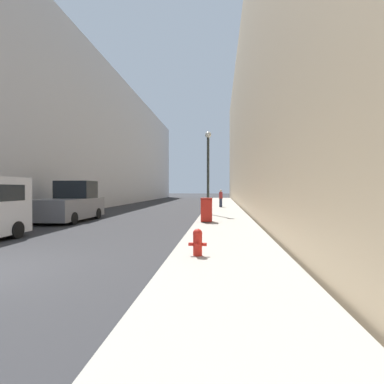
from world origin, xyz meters
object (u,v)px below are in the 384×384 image
at_px(lamppost, 208,168).
at_px(trash_bin, 207,210).
at_px(fire_hydrant, 198,241).
at_px(pickup_truck, 70,204).
at_px(pedestrian_on_sidewalk, 221,198).

bearing_deg(lamppost, trash_bin, -88.62).
height_order(fire_hydrant, lamppost, lamppost).
height_order(lamppost, pickup_truck, lamppost).
bearing_deg(lamppost, pickup_truck, -153.34).
xyz_separation_m(fire_hydrant, pedestrian_on_sidewalk, (0.62, 19.92, 0.44)).
bearing_deg(trash_bin, pedestrian_on_sidewalk, 86.47).
bearing_deg(pickup_truck, pedestrian_on_sidewalk, 53.09).
height_order(fire_hydrant, trash_bin, trash_bin).
xyz_separation_m(trash_bin, pickup_truck, (-7.78, 0.79, 0.18)).
relative_size(trash_bin, pickup_truck, 0.25).
bearing_deg(trash_bin, fire_hydrant, -89.07).
distance_m(fire_hydrant, pedestrian_on_sidewalk, 19.93).
relative_size(fire_hydrant, pedestrian_on_sidewalk, 0.43).
distance_m(lamppost, pickup_truck, 8.88).
distance_m(fire_hydrant, pickup_truck, 11.66).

